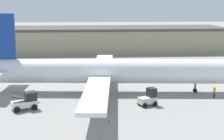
{
  "coord_description": "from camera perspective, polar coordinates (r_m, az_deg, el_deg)",
  "views": [
    {
      "loc": [
        -3.99,
        -54.1,
        14.46
      ],
      "look_at": [
        0.0,
        0.0,
        3.7
      ],
      "focal_mm": 55.0,
      "sensor_mm": 36.0,
      "label": 1
    }
  ],
  "objects": [
    {
      "name": "airplane",
      "position": [
        55.38,
        -1.12,
        -0.24
      ],
      "size": [
        45.12,
        40.23,
        12.71
      ],
      "rotation": [
        0.0,
        0.0,
        -0.09
      ],
      "color": "white",
      "rests_on": "ground_plane"
    },
    {
      "name": "ground_crew_worker",
      "position": [
        54.98,
        16.65,
        -3.51
      ],
      "size": [
        0.38,
        0.38,
        1.74
      ],
      "rotation": [
        0.0,
        0.0,
        6.24
      ],
      "color": "#1E2338",
      "rests_on": "ground_plane"
    },
    {
      "name": "terminal_building",
      "position": [
        102.48,
        -1.89,
        5.14
      ],
      "size": [
        72.68,
        17.9,
        7.21
      ],
      "color": "gray",
      "rests_on": "ground_plane"
    },
    {
      "name": "safety_cone_near",
      "position": [
        42.16,
        -0.48,
        -8.44
      ],
      "size": [
        0.36,
        0.36,
        0.55
      ],
      "color": "#EF590F",
      "rests_on": "ground_plane"
    },
    {
      "name": "ground_plane",
      "position": [
        56.14,
        0.0,
        -3.71
      ],
      "size": [
        400.0,
        400.0,
        0.0
      ],
      "primitive_type": "plane",
      "color": "gray"
    },
    {
      "name": "belt_loader_truck",
      "position": [
        48.44,
        -14.12,
        -5.09
      ],
      "size": [
        3.71,
        3.03,
        2.4
      ],
      "rotation": [
        0.0,
        0.0,
        0.41
      ],
      "color": "silver",
      "rests_on": "ground_plane"
    },
    {
      "name": "baggage_tug",
      "position": [
        49.09,
        6.12,
        -4.64
      ],
      "size": [
        2.87,
        2.48,
        2.51
      ],
      "rotation": [
        0.0,
        0.0,
        0.39
      ],
      "color": "beige",
      "rests_on": "ground_plane"
    }
  ]
}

